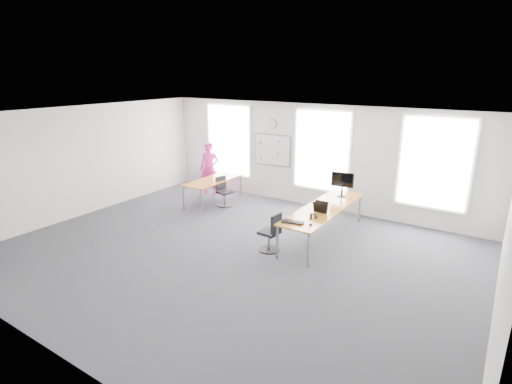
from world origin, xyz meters
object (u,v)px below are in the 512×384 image
Objects in this scene: headphones at (313,216)px; chair_left at (224,193)px; person at (209,168)px; monitor at (342,182)px; chair_right at (271,235)px; desk_right at (324,210)px; desk_left at (213,181)px; keyboard at (293,222)px.

chair_left is at bearing 162.84° from headphones.
monitor is at bearing -26.50° from person.
chair_right is 1.02× the size of chair_left.
desk_left is (-3.91, 0.69, -0.05)m from desk_right.
keyboard reaches higher than desk_left.
person is at bearing 167.69° from monitor.
monitor is (0.69, 2.36, 0.77)m from chair_right.
headphones is 1.87m from monitor.
desk_left is 12.15× the size of headphones.
monitor reaches higher than desk_right.
chair_right is 0.65m from keyboard.
monitor is (3.93, 0.38, 0.48)m from desk_left.
keyboard is 0.75× the size of monitor.
chair_right is at bearing -31.38° from desk_left.
monitor is (0.17, 2.34, 0.37)m from keyboard.
chair_left is 3.63m from monitor.
person reaches higher than desk_right.
desk_right is 5.01× the size of monitor.
desk_right is 19.17× the size of headphones.
person is 5.18m from keyboard.
chair_left is 1.39m from person.
headphones is at bearing -97.83° from chair_left.
desk_left is at bearing 133.93° from keyboard.
keyboard is at bearing -53.39° from person.
chair_right is at bearing -114.83° from monitor.
desk_right reaches higher than desk_left.
person reaches higher than desk_left.
desk_right is at bearing -99.80° from monitor.
desk_left is at bearing -118.01° from chair_right.
desk_right is 3.97m from desk_left.
person is (-3.94, 2.66, 0.46)m from chair_right.
chair_left is 5.25× the size of headphones.
chair_right is at bearing -110.62° from chair_left.
desk_left is 4.27m from headphones.
chair_right is at bearing 163.78° from keyboard.
monitor reaches higher than chair_left.
headphones is (0.10, -0.78, 0.10)m from desk_right.
monitor is (4.63, -0.30, 0.31)m from person.
chair_right reaches higher than desk_right.
chair_left is 3.90m from headphones.
person is (-0.70, 0.68, 0.18)m from desk_left.
chair_right is 3.45m from chair_left.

